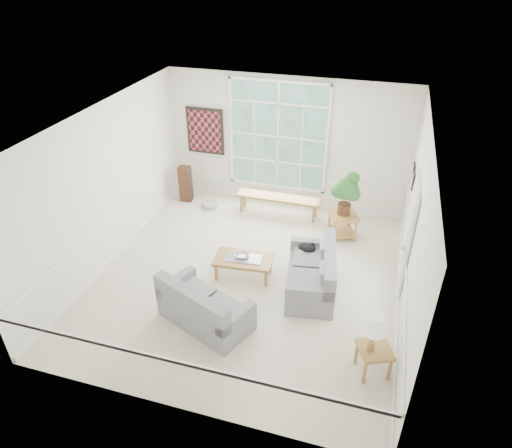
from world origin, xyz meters
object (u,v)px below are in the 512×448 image
Objects in this scene: loveseat_right at (311,270)px; coffee_table at (243,267)px; side_table at (373,360)px; loveseat_front at (205,302)px; end_table at (342,225)px.

loveseat_right reaches higher than coffee_table.
loveseat_right is 3.37× the size of side_table.
loveseat_front is at bearing 174.09° from side_table.
loveseat_front is 3.68m from end_table.
side_table is at bearing -75.62° from end_table.
loveseat_front reaches higher than side_table.
loveseat_right is 1.98m from loveseat_front.
side_table is at bearing -38.23° from coffee_table.
loveseat_right is at bearing -6.55° from coffee_table.
end_table is (1.81, 3.20, -0.14)m from loveseat_front.
loveseat_front is at bearing -104.65° from coffee_table.
loveseat_front reaches higher than end_table.
side_table is (1.22, -1.58, -0.19)m from loveseat_right.
loveseat_right is 2.85× the size of end_table.
loveseat_front is 2.76× the size of end_table.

